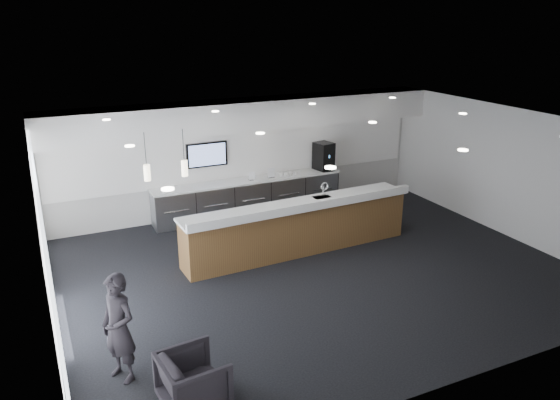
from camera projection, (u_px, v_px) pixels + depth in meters
name	position (u px, v px, depth m)	size (l,w,h in m)	color
ground	(316.00, 270.00, 11.20)	(10.00, 10.00, 0.00)	black
ceiling	(319.00, 126.00, 10.22)	(10.00, 8.00, 0.02)	black
back_wall	(243.00, 155.00, 14.13)	(10.00, 0.02, 3.00)	silver
left_wall	(43.00, 245.00, 8.71)	(0.02, 8.00, 3.00)	silver
right_wall	(505.00, 172.00, 12.71)	(0.02, 8.00, 3.00)	silver
soffit_bulkhead	(249.00, 114.00, 13.37)	(10.00, 0.90, 0.70)	white
alcove_panel	(243.00, 152.00, 14.07)	(9.80, 0.06, 1.40)	white
window_blinds_wall	(45.00, 245.00, 8.72)	(0.04, 7.36, 2.55)	silver
back_credenza	(249.00, 197.00, 14.16)	(5.06, 0.66, 0.95)	gray
wall_tv	(207.00, 155.00, 13.60)	(1.05, 0.08, 0.62)	black
pendant_left	(185.00, 169.00, 10.19)	(0.12, 0.12, 0.30)	beige
pendant_right	(147.00, 173.00, 9.91)	(0.12, 0.12, 0.30)	beige
ceiling_can_lights	(319.00, 128.00, 10.23)	(7.00, 5.00, 0.02)	white
service_counter	(298.00, 227.00, 11.92)	(5.32, 1.10, 1.49)	brown
coffee_machine	(324.00, 156.00, 14.77)	(0.51, 0.60, 0.74)	black
info_sign_left	(252.00, 176.00, 13.90)	(0.16, 0.02, 0.22)	white
info_sign_right	(271.00, 173.00, 14.11)	(0.20, 0.02, 0.26)	white
armchair	(193.00, 381.00, 7.25)	(0.82, 0.84, 0.77)	black
lounge_guest	(119.00, 328.00, 7.66)	(0.60, 0.39, 1.64)	black
cup_0	(295.00, 173.00, 14.39)	(0.10, 0.10, 0.09)	white
cup_1	(291.00, 174.00, 14.34)	(0.10, 0.10, 0.09)	white
cup_2	(286.00, 174.00, 14.28)	(0.10, 0.10, 0.09)	white
cup_3	(281.00, 175.00, 14.22)	(0.10, 0.10, 0.09)	white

